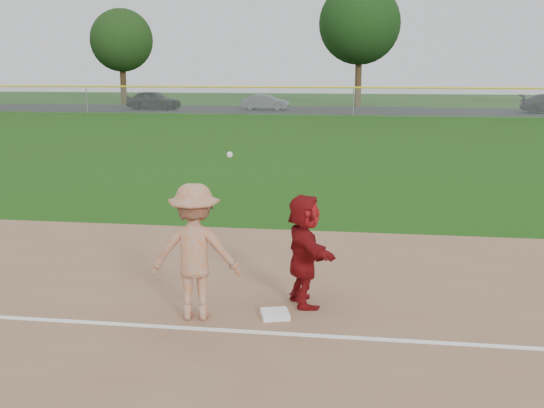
# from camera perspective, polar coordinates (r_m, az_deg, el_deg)

# --- Properties ---
(ground) EXTENTS (160.00, 160.00, 0.00)m
(ground) POSITION_cam_1_polar(r_m,az_deg,el_deg) (9.98, -1.31, -9.04)
(ground) COLOR #19480D
(ground) RESTS_ON ground
(foul_line) EXTENTS (60.00, 0.10, 0.01)m
(foul_line) POSITION_cam_1_polar(r_m,az_deg,el_deg) (9.24, -2.18, -10.61)
(foul_line) COLOR white
(foul_line) RESTS_ON infield_dirt
(parking_asphalt) EXTENTS (120.00, 10.00, 0.01)m
(parking_asphalt) POSITION_cam_1_polar(r_m,az_deg,el_deg) (55.34, 7.01, 7.77)
(parking_asphalt) COLOR black
(parking_asphalt) RESTS_ON ground
(first_base) EXTENTS (0.47, 0.47, 0.08)m
(first_base) POSITION_cam_1_polar(r_m,az_deg,el_deg) (9.73, 0.26, -9.21)
(first_base) COLOR white
(first_base) RESTS_ON infield_dirt
(base_runner) EXTENTS (1.04, 1.62, 1.67)m
(base_runner) POSITION_cam_1_polar(r_m,az_deg,el_deg) (10.00, 2.70, -3.87)
(base_runner) COLOR maroon
(base_runner) RESTS_ON infield_dirt
(car_left) EXTENTS (4.72, 2.61, 1.52)m
(car_left) POSITION_cam_1_polar(r_m,az_deg,el_deg) (56.99, -9.87, 8.57)
(car_left) COLOR black
(car_left) RESTS_ON parking_asphalt
(car_mid) EXTENTS (3.87, 1.57, 1.25)m
(car_mid) POSITION_cam_1_polar(r_m,az_deg,el_deg) (55.48, -0.53, 8.52)
(car_mid) COLOR #53555A
(car_mid) RESTS_ON parking_asphalt
(first_base_play) EXTENTS (1.31, 0.84, 2.32)m
(first_base_play) POSITION_cam_1_polar(r_m,az_deg,el_deg) (9.51, -6.46, -3.98)
(first_base_play) COLOR #9B9B9D
(first_base_play) RESTS_ON infield_dirt
(outfield_fence) EXTENTS (110.00, 0.12, 110.00)m
(outfield_fence) POSITION_cam_1_polar(r_m,az_deg,el_deg) (49.26, 6.84, 9.61)
(outfield_fence) COLOR #999EA0
(outfield_fence) RESTS_ON ground
(tree_1) EXTENTS (5.80, 5.80, 8.75)m
(tree_1) POSITION_cam_1_polar(r_m,az_deg,el_deg) (66.58, -12.48, 13.22)
(tree_1) COLOR #342313
(tree_1) RESTS_ON ground
(tree_2) EXTENTS (7.00, 7.00, 10.58)m
(tree_2) POSITION_cam_1_polar(r_m,az_deg,el_deg) (60.83, 7.34, 14.74)
(tree_2) COLOR #3C2A15
(tree_2) RESTS_ON ground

